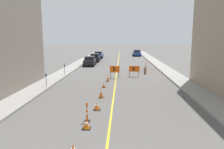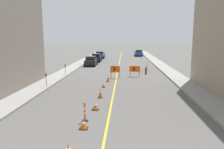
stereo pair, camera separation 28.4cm
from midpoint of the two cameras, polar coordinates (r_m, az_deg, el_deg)
The scene contains 18 objects.
lane_stripe at distance 38.95m, azimuth 1.33°, elevation 2.73°, with size 0.12×69.81×0.01m.
sidewalk_left at distance 39.71m, azimuth -8.96°, elevation 2.87°, with size 2.08×69.81×0.17m.
sidewalk_right at distance 39.45m, azimuth 11.69°, elevation 2.74°, with size 2.08×69.81×0.17m.
traffic_cone_second at distance 11.71m, azimuth -7.44°, elevation -12.81°, with size 0.45×0.45×0.48m.
traffic_cone_third at distance 14.49m, azimuth -4.53°, elevation -8.26°, with size 0.47×0.47×0.50m.
traffic_cone_fourth at distance 17.27m, azimuth -3.33°, elevation -4.88°, with size 0.39×0.39×0.74m.
traffic_cone_fifth at distance 20.73m, azimuth -2.58°, elevation -2.77°, with size 0.34×0.34×0.49m.
traffic_cone_farthest at distance 23.51m, azimuth -1.46°, elevation -1.00°, with size 0.33×0.33×0.71m.
delineator_post_front at distance 12.57m, azimuth -7.21°, elevation -10.01°, with size 0.34×0.34×1.12m.
arrow_barricade_primary at distance 25.35m, azimuth 0.38°, elevation 1.29°, with size 1.12×0.09×1.44m.
arrow_barricade_secondary at distance 26.48m, azimuth 5.53°, elevation 1.39°, with size 1.29×0.17×1.30m.
safety_mesh_fence at distance 31.66m, azimuth 8.55°, elevation 2.09°, with size 0.67×6.57×1.17m.
parked_car_curb_near at distance 37.07m, azimuth -6.05°, elevation 3.57°, with size 2.01×4.38×1.59m.
parked_car_curb_mid at distance 43.10m, azimuth -4.70°, elevation 4.43°, with size 2.04×4.39×1.59m.
parked_car_curb_far at distance 49.75m, azimuth -3.73°, elevation 5.14°, with size 1.98×4.37×1.59m.
parked_car_opposite_side at distance 56.28m, azimuth 6.34°, elevation 5.62°, with size 1.97×4.37×1.59m.
parking_meter_near_curb at distance 27.58m, azimuth -12.58°, elevation 1.86°, with size 0.12×0.11×1.26m.
parking_meter_far_curb at distance 21.24m, azimuth -17.22°, elevation -0.66°, with size 0.12×0.11×1.24m.
Camera 1 is at (0.59, -3.76, 4.70)m, focal length 35.00 mm.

